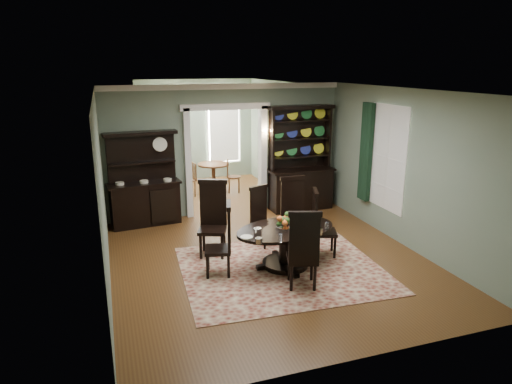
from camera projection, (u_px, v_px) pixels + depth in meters
room at (270, 176)px, 7.83m from camera, size 5.51×6.01×3.01m
parlor at (203, 134)px, 12.86m from camera, size 3.51×3.50×3.01m
doorway_trim at (226, 145)px, 10.52m from camera, size 2.08×0.25×2.57m
right_window at (377, 155)px, 9.45m from camera, size 0.15×1.47×2.12m
wall_sconce at (267, 132)px, 10.59m from camera, size 0.27×0.21×0.21m
rug at (282, 269)px, 7.87m from camera, size 3.52×3.01×0.01m
dining_table at (286, 240)px, 7.87m from camera, size 2.00×1.97×0.71m
centerpiece at (285, 225)px, 7.72m from camera, size 1.58×1.01×0.26m
chair_far_left at (213, 216)px, 8.38m from camera, size 0.65×0.64×1.40m
chair_far_mid at (261, 214)px, 8.86m from camera, size 0.56×0.55×1.17m
chair_far_right at (294, 208)px, 8.94m from camera, size 0.51×0.47×1.32m
chair_end_left at (224, 238)px, 7.53m from camera, size 0.54×0.56×1.25m
chair_end_right at (319, 221)px, 8.32m from camera, size 0.57×0.58×1.25m
chair_near at (303, 248)px, 7.00m from camera, size 0.60×0.59×1.32m
sideboard at (144, 193)px, 9.96m from camera, size 1.60×0.71×2.04m
welsh_dresser at (300, 172)px, 11.00m from camera, size 1.62×0.63×2.50m
parlor_table at (214, 173)px, 12.52m from camera, size 0.86×0.86×0.80m
parlor_chair_left at (191, 178)px, 12.16m from camera, size 0.39×0.38×0.90m
parlor_chair_right at (232, 175)px, 12.52m from camera, size 0.42×0.41×0.90m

